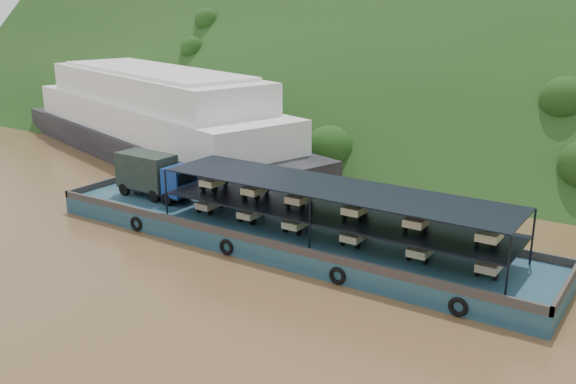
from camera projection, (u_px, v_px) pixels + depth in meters
The scene contains 4 objects.
ground at pixel (288, 257), 40.27m from camera, with size 160.00×160.00×0.00m, color brown.
hillside at pixel (471, 150), 69.10m from camera, with size 140.00×28.00×28.00m, color #183513.
cargo_barge at pixel (274, 226), 42.50m from camera, with size 35.00×7.18×4.54m.
passenger_ferry at pixel (155, 118), 65.89m from camera, with size 45.30×23.72×8.91m.
Camera 1 is at (20.50, -31.28, 15.48)m, focal length 40.00 mm.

